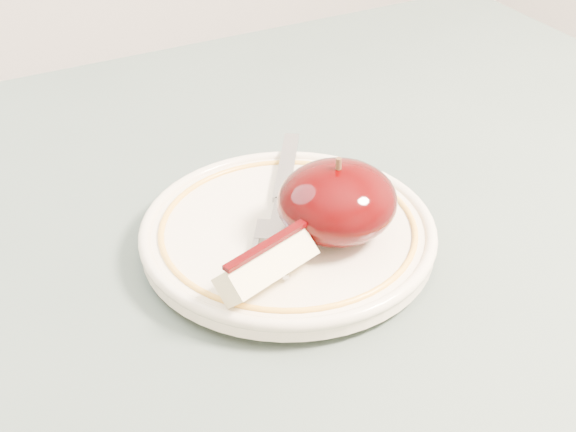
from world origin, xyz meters
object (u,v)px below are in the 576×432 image
apple_half (337,201)px  fork (281,201)px  table (352,391)px  plate (288,232)px

apple_half → fork: apple_half is taller
table → apple_half: bearing=77.3°
table → plate: 0.12m
table → apple_half: apple_half is taller
plate → apple_half: 0.05m
plate → fork: 0.03m
plate → apple_half: apple_half is taller
apple_half → fork: size_ratio=0.50×
apple_half → table: bearing=-102.7°
table → fork: 0.15m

